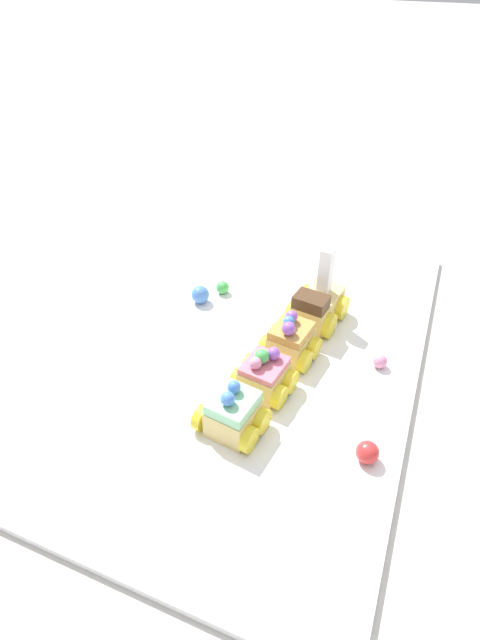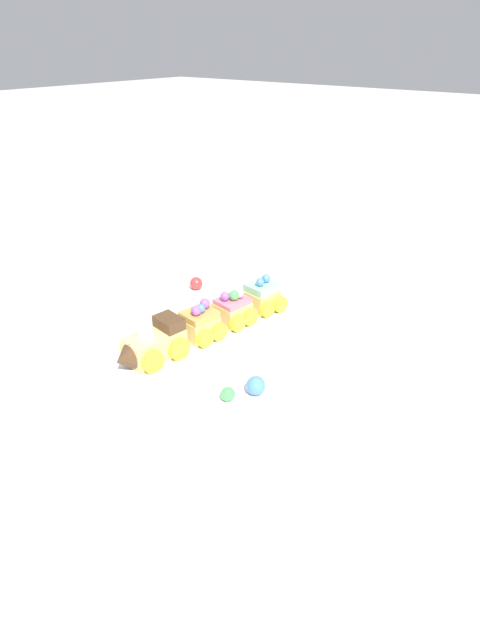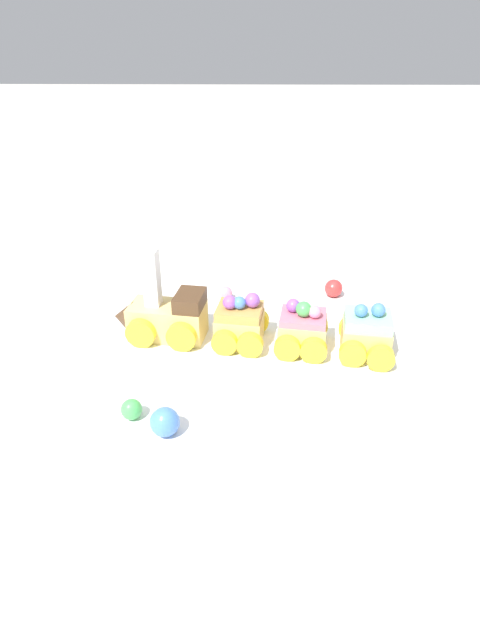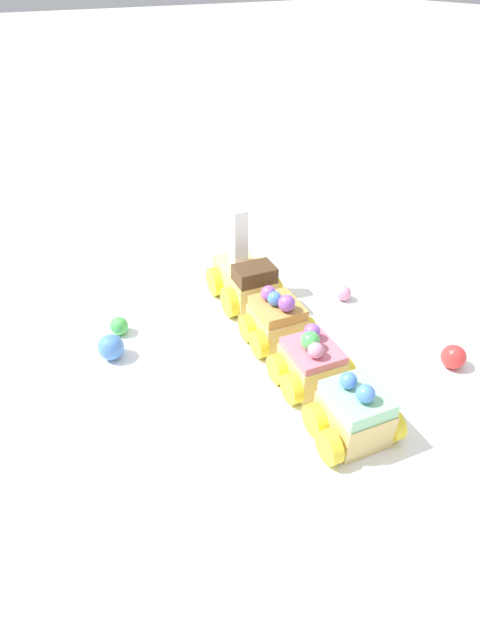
% 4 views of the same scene
% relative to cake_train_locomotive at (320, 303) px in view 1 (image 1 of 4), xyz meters
% --- Properties ---
extents(ground_plane, '(10.00, 10.00, 0.00)m').
position_rel_cake_train_locomotive_xyz_m(ground_plane, '(-0.10, 0.07, -0.04)').
color(ground_plane, beige).
extents(display_board, '(0.73, 0.47, 0.01)m').
position_rel_cake_train_locomotive_xyz_m(display_board, '(-0.10, 0.07, -0.03)').
color(display_board, white).
rests_on(display_board, ground_plane).
extents(cake_train_locomotive, '(0.13, 0.08, 0.12)m').
position_rel_cake_train_locomotive_xyz_m(cake_train_locomotive, '(0.00, 0.00, 0.00)').
color(cake_train_locomotive, '#E5C675').
rests_on(cake_train_locomotive, display_board).
extents(cake_car_caramel, '(0.07, 0.08, 0.07)m').
position_rel_cake_train_locomotive_xyz_m(cake_car_caramel, '(-0.10, 0.01, -0.00)').
color(cake_car_caramel, '#E5C675').
rests_on(cake_car_caramel, display_board).
extents(cake_car_strawberry, '(0.07, 0.08, 0.07)m').
position_rel_cake_train_locomotive_xyz_m(cake_car_strawberry, '(-0.18, 0.03, -0.00)').
color(cake_car_strawberry, '#E5C675').
rests_on(cake_car_strawberry, display_board).
extents(cake_car_mint, '(0.07, 0.08, 0.07)m').
position_rel_cake_train_locomotive_xyz_m(cake_car_mint, '(-0.26, 0.04, -0.00)').
color(cake_car_mint, '#E5C675').
rests_on(cake_car_mint, display_board).
extents(gumball_pink, '(0.02, 0.02, 0.02)m').
position_rel_cake_train_locomotive_xyz_m(gumball_pink, '(-0.08, -0.11, -0.02)').
color(gumball_pink, pink).
rests_on(gumball_pink, display_board).
extents(gumball_green, '(0.02, 0.02, 0.02)m').
position_rel_cake_train_locomotive_xyz_m(gumball_green, '(0.01, 0.17, -0.02)').
color(gumball_green, '#4CBC56').
rests_on(gumball_green, display_board).
extents(gumball_red, '(0.03, 0.03, 0.03)m').
position_rel_cake_train_locomotive_xyz_m(gumball_red, '(-0.24, -0.12, -0.01)').
color(gumball_red, red).
rests_on(gumball_red, display_board).
extents(gumball_blue, '(0.03, 0.03, 0.03)m').
position_rel_cake_train_locomotive_xyz_m(gumball_blue, '(-0.03, 0.19, -0.01)').
color(gumball_blue, '#4C84E0').
rests_on(gumball_blue, display_board).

